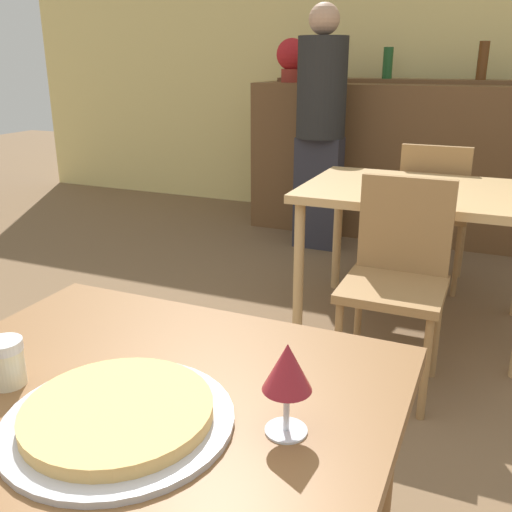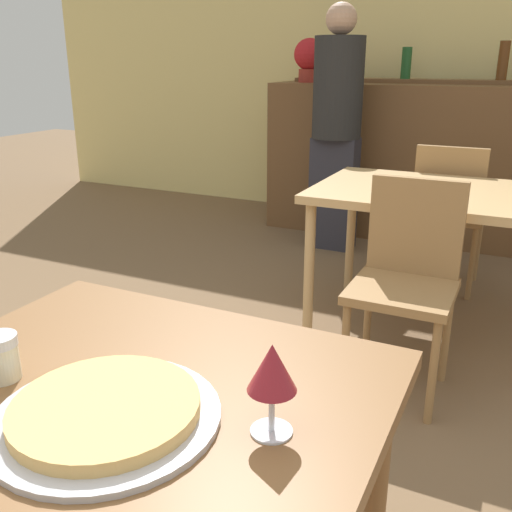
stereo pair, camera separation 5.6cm
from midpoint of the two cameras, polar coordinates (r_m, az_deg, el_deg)
wall_back at (r=5.00m, az=17.68°, el=19.18°), size 8.00×0.05×2.80m
dining_table_near at (r=1.12m, az=-14.03°, el=-17.87°), size 0.92×0.83×0.75m
dining_table_far at (r=2.90m, az=15.69°, el=5.06°), size 1.13×0.82×0.73m
bar_counter at (r=4.56m, az=15.90°, el=8.96°), size 2.60×0.56×1.15m
bar_back_shelf at (r=4.64m, az=16.99°, el=16.80°), size 2.39×0.24×0.32m
chair_far_side_front at (r=2.39m, az=13.35°, el=-1.24°), size 0.40×0.40×0.87m
chair_far_side_back at (r=3.49m, az=16.88°, el=4.88°), size 0.40×0.40×0.87m
pizza_tray at (r=1.01m, az=-15.20°, el=-15.14°), size 0.38×0.38×0.04m
cheese_shaker at (r=1.17m, az=-24.99°, el=-9.62°), size 0.07×0.07×0.09m
person_standing at (r=4.09m, az=6.08°, el=13.19°), size 0.34×0.34×1.67m
wine_glass at (r=0.91m, az=1.36°, el=-11.33°), size 0.08×0.08×0.16m
potted_plant at (r=4.70m, az=3.23°, el=19.19°), size 0.24×0.24×0.33m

